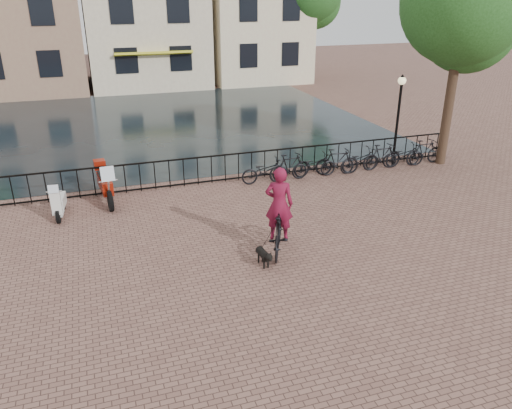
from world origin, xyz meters
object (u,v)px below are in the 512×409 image
object	(u,v)px
dog	(263,256)
scooter	(59,197)
cyclist	(279,216)
motorcycle	(105,180)
lamp_post	(399,106)

from	to	relation	value
dog	scooter	size ratio (longest dim) A/B	0.55
cyclist	scooter	xyz separation A→B (m)	(-5.51, 4.23, -0.42)
scooter	cyclist	bearing A→B (deg)	-31.88
dog	cyclist	bearing A→B (deg)	36.71
dog	scooter	distance (m)	6.85
cyclist	dog	distance (m)	1.14
cyclist	motorcycle	xyz separation A→B (m)	(-4.11, 4.93, -0.28)
cyclist	scooter	world-z (taller)	cyclist
cyclist	scooter	bearing A→B (deg)	-12.91
motorcycle	scooter	bearing A→B (deg)	-159.41
dog	motorcycle	distance (m)	6.53
lamp_post	dog	bearing A→B (deg)	-142.40
dog	scooter	bearing A→B (deg)	130.31
lamp_post	cyclist	distance (m)	8.58
lamp_post	dog	distance (m)	9.53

